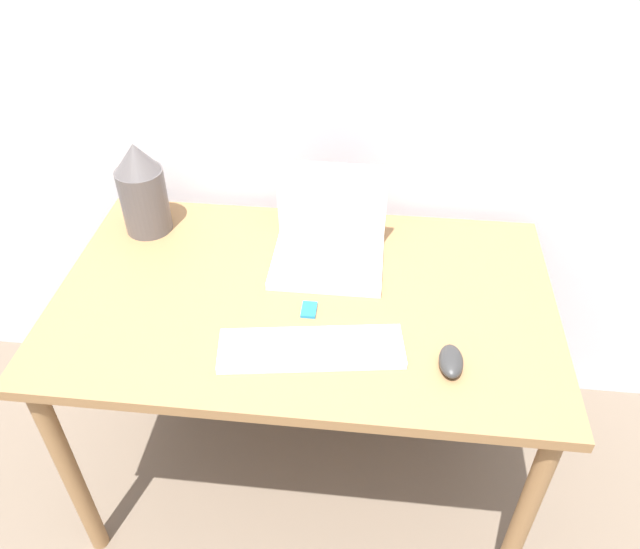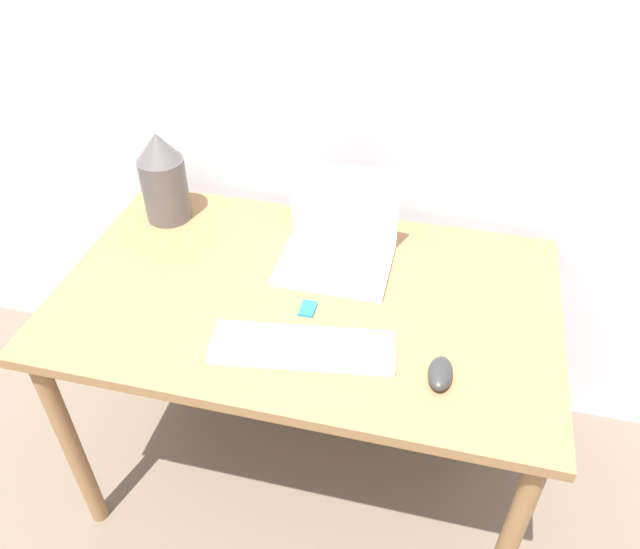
{
  "view_description": "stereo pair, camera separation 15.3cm",
  "coord_description": "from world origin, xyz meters",
  "px_view_note": "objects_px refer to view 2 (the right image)",
  "views": [
    {
      "loc": [
        0.17,
        -0.81,
        1.83
      ],
      "look_at": [
        0.05,
        0.36,
        0.86
      ],
      "focal_mm": 35.0,
      "sensor_mm": 36.0,
      "label": 1
    },
    {
      "loc": [
        0.32,
        -0.78,
        1.83
      ],
      "look_at": [
        0.05,
        0.36,
        0.86
      ],
      "focal_mm": 35.0,
      "sensor_mm": 36.0,
      "label": 2
    }
  ],
  "objects_px": {
    "keyboard": "(302,347)",
    "vase": "(163,178)",
    "mp3_player": "(308,309)",
    "laptop": "(338,242)",
    "mouse": "(440,373)"
  },
  "relations": [
    {
      "from": "laptop",
      "to": "vase",
      "type": "bearing_deg",
      "value": 171.47
    },
    {
      "from": "mouse",
      "to": "mp3_player",
      "type": "bearing_deg",
      "value": 156.35
    },
    {
      "from": "laptop",
      "to": "mouse",
      "type": "bearing_deg",
      "value": -50.05
    },
    {
      "from": "vase",
      "to": "keyboard",
      "type": "bearing_deg",
      "value": -39.74
    },
    {
      "from": "keyboard",
      "to": "vase",
      "type": "distance_m",
      "value": 0.71
    },
    {
      "from": "laptop",
      "to": "keyboard",
      "type": "distance_m",
      "value": 0.37
    },
    {
      "from": "keyboard",
      "to": "vase",
      "type": "bearing_deg",
      "value": 140.26
    },
    {
      "from": "keyboard",
      "to": "mp3_player",
      "type": "xyz_separation_m",
      "value": [
        -0.02,
        0.14,
        -0.01
      ]
    },
    {
      "from": "laptop",
      "to": "mouse",
      "type": "distance_m",
      "value": 0.49
    },
    {
      "from": "vase",
      "to": "mp3_player",
      "type": "distance_m",
      "value": 0.61
    },
    {
      "from": "mouse",
      "to": "vase",
      "type": "height_order",
      "value": "vase"
    },
    {
      "from": "mp3_player",
      "to": "vase",
      "type": "bearing_deg",
      "value": 149.03
    },
    {
      "from": "laptop",
      "to": "vase",
      "type": "distance_m",
      "value": 0.55
    },
    {
      "from": "mp3_player",
      "to": "mouse",
      "type": "bearing_deg",
      "value": -23.65
    },
    {
      "from": "keyboard",
      "to": "mp3_player",
      "type": "relative_size",
      "value": 8.11
    }
  ]
}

